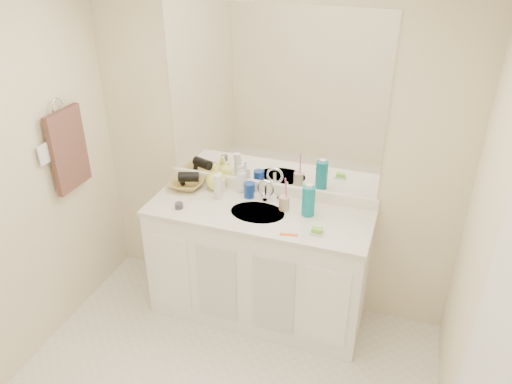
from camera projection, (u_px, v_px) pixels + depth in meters
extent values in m
cube|color=#F6E8C0|center=(271.00, 151.00, 3.41)|extent=(2.60, 0.02, 2.40)
cube|color=#F6E8C0|center=(487.00, 323.00, 1.96)|extent=(0.02, 2.60, 2.40)
cube|color=white|center=(258.00, 265.00, 3.56)|extent=(1.50, 0.55, 0.85)
cube|color=silver|center=(258.00, 213.00, 3.34)|extent=(1.52, 0.57, 0.03)
cube|color=white|center=(270.00, 188.00, 3.53)|extent=(1.52, 0.03, 0.08)
cylinder|color=beige|center=(257.00, 214.00, 3.33)|extent=(0.37, 0.37, 0.02)
cylinder|color=silver|center=(266.00, 193.00, 3.44)|extent=(0.02, 0.02, 0.11)
cube|color=white|center=(272.00, 101.00, 3.23)|extent=(1.48, 0.01, 1.20)
cylinder|color=navy|center=(249.00, 190.00, 3.48)|extent=(0.09, 0.09, 0.11)
cylinder|color=tan|center=(284.00, 203.00, 3.33)|extent=(0.09, 0.09, 0.09)
cylinder|color=#DE3A90|center=(286.00, 190.00, 3.28)|extent=(0.02, 0.04, 0.18)
cylinder|color=#0B7A8B|center=(308.00, 201.00, 3.25)|extent=(0.09, 0.09, 0.20)
cube|color=silver|center=(317.00, 232.00, 3.10)|extent=(0.09, 0.07, 0.01)
cube|color=#7BCA31|center=(317.00, 230.00, 3.09)|extent=(0.07, 0.05, 0.02)
cube|color=orange|center=(289.00, 235.00, 3.08)|extent=(0.11, 0.05, 0.00)
cylinder|color=#3C3C44|center=(179.00, 206.00, 3.36)|extent=(0.07, 0.07, 0.04)
cylinder|color=white|center=(218.00, 187.00, 3.45)|extent=(0.07, 0.07, 0.18)
imported|color=white|center=(242.00, 178.00, 3.53)|extent=(0.10, 0.10, 0.20)
imported|color=#FFE9CF|center=(219.00, 182.00, 3.54)|extent=(0.07, 0.07, 0.15)
imported|color=#EEF35E|center=(216.00, 177.00, 3.57)|extent=(0.16, 0.16, 0.19)
imported|color=#A48642|center=(187.00, 184.00, 3.61)|extent=(0.28, 0.28, 0.06)
cylinder|color=black|center=(189.00, 177.00, 3.58)|extent=(0.16, 0.12, 0.07)
torus|color=silver|center=(57.00, 106.00, 3.17)|extent=(0.01, 0.11, 0.11)
cube|color=#402822|center=(68.00, 150.00, 3.31)|extent=(0.04, 0.32, 0.55)
cube|color=white|center=(44.00, 154.00, 3.12)|extent=(0.01, 0.08, 0.13)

